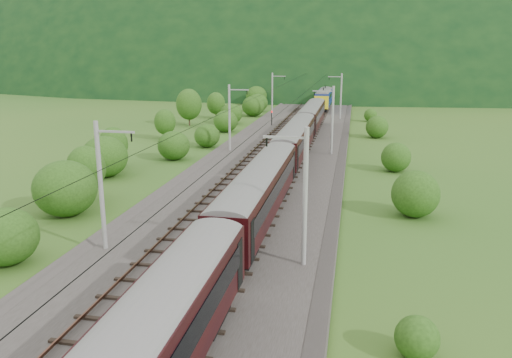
# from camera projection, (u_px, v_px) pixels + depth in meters

# --- Properties ---
(ground) EXTENTS (600.00, 600.00, 0.00)m
(ground) POSITION_uv_depth(u_px,v_px,m) (201.00, 260.00, 30.12)
(ground) COLOR #2B5B1C
(ground) RESTS_ON ground
(railbed) EXTENTS (14.00, 220.00, 0.30)m
(railbed) POSITION_uv_depth(u_px,v_px,m) (238.00, 208.00, 39.58)
(railbed) COLOR #38332D
(railbed) RESTS_ON ground
(track_left) EXTENTS (2.40, 220.00, 0.27)m
(track_left) POSITION_uv_depth(u_px,v_px,m) (209.00, 204.00, 39.98)
(track_left) COLOR brown
(track_left) RESTS_ON railbed
(track_right) EXTENTS (2.40, 220.00, 0.27)m
(track_right) POSITION_uv_depth(u_px,v_px,m) (268.00, 207.00, 39.08)
(track_right) COLOR brown
(track_right) RESTS_ON railbed
(catenary_left) EXTENTS (2.54, 192.28, 8.00)m
(catenary_left) POSITION_uv_depth(u_px,v_px,m) (230.00, 116.00, 60.52)
(catenary_left) COLOR gray
(catenary_left) RESTS_ON railbed
(catenary_right) EXTENTS (2.54, 192.28, 8.00)m
(catenary_right) POSITION_uv_depth(u_px,v_px,m) (332.00, 119.00, 58.23)
(catenary_right) COLOR gray
(catenary_right) RESTS_ON railbed
(overhead_wires) EXTENTS (4.83, 198.00, 0.03)m
(overhead_wires) POSITION_uv_depth(u_px,v_px,m) (238.00, 121.00, 37.83)
(overhead_wires) COLOR black
(overhead_wires) RESTS_ON ground
(mountain_main) EXTENTS (504.00, 360.00, 244.00)m
(mountain_main) POSITION_uv_depth(u_px,v_px,m) (340.00, 73.00, 277.01)
(mountain_main) COLOR black
(mountain_main) RESTS_ON ground
(mountain_ridge) EXTENTS (336.00, 280.00, 132.00)m
(mountain_ridge) POSITION_uv_depth(u_px,v_px,m) (163.00, 68.00, 337.45)
(mountain_ridge) COLOR black
(mountain_ridge) RESTS_ON ground
(train) EXTENTS (2.74, 131.70, 4.74)m
(train) POSITION_uv_depth(u_px,v_px,m) (281.00, 154.00, 44.75)
(train) COLOR black
(train) RESTS_ON ground
(hazard_post_near) EXTENTS (0.15, 0.15, 1.36)m
(hazard_post_near) POSITION_uv_depth(u_px,v_px,m) (255.00, 169.00, 49.07)
(hazard_post_near) COLOR red
(hazard_post_near) RESTS_ON railbed
(hazard_post_far) EXTENTS (0.17, 0.17, 1.63)m
(hazard_post_far) POSITION_uv_depth(u_px,v_px,m) (293.00, 136.00, 66.70)
(hazard_post_far) COLOR red
(hazard_post_far) RESTS_ON railbed
(signal) EXTENTS (0.26, 0.26, 2.35)m
(signal) POSITION_uv_depth(u_px,v_px,m) (272.00, 117.00, 81.60)
(signal) COLOR black
(signal) RESTS_ON railbed
(vegetation_left) EXTENTS (12.33, 150.59, 6.11)m
(vegetation_left) POSITION_uv_depth(u_px,v_px,m) (139.00, 148.00, 52.71)
(vegetation_left) COLOR #204312
(vegetation_left) RESTS_ON ground
(vegetation_right) EXTENTS (5.04, 106.84, 3.24)m
(vegetation_right) POSITION_uv_depth(u_px,v_px,m) (404.00, 185.00, 41.52)
(vegetation_right) COLOR #204312
(vegetation_right) RESTS_ON ground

